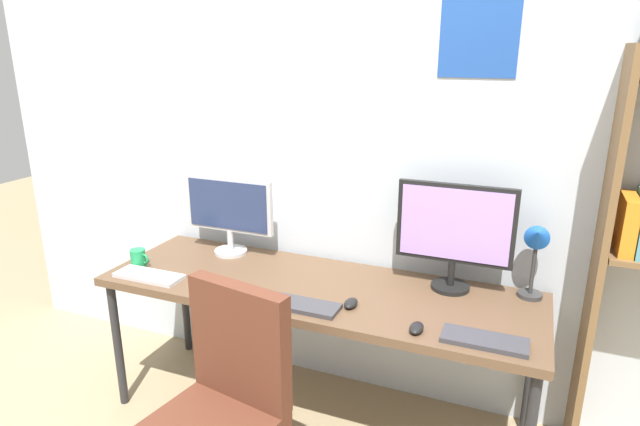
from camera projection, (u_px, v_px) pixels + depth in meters
The scene contains 11 objects.
wall_back at pixel (347, 155), 2.75m from camera, with size 4.50×0.11×2.60m.
desk at pixel (316, 295), 2.56m from camera, with size 2.10×0.68×0.74m.
monitor_left at pixel (229, 211), 2.88m from camera, with size 0.52×0.18×0.43m.
monitor_right at pixel (455, 230), 2.43m from camera, with size 0.53×0.18×0.51m.
desk_lamp at pixel (536, 247), 2.34m from camera, with size 0.11×0.15×0.38m.
keyboard_left at pixel (149, 276), 2.63m from camera, with size 0.35×0.13×0.02m, color silver.
keyboard_center at pixel (296, 304), 2.34m from camera, with size 0.39×0.13×0.02m, color #38383D.
keyboard_right at pixel (484, 340), 2.05m from camera, with size 0.33×0.13×0.02m, color #38383D.
mouse_left_side at pixel (351, 303), 2.33m from camera, with size 0.06×0.10×0.03m, color black.
mouse_right_side at pixel (416, 328), 2.13m from camera, with size 0.06×0.10×0.03m, color black.
coffee_mug at pixel (138, 258), 2.76m from camera, with size 0.11×0.08×0.09m.
Camera 1 is at (0.90, -1.55, 1.83)m, focal length 29.84 mm.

